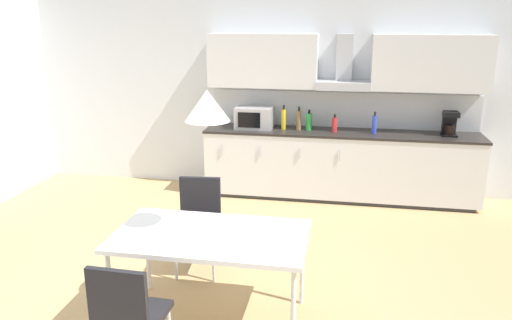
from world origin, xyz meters
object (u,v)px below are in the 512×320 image
at_px(bottle_blue, 374,124).
at_px(bottle_green, 309,121).
at_px(chair_near_left, 127,311).
at_px(pendant_lamp, 207,106).
at_px(bottle_yellow, 284,119).
at_px(microwave, 254,118).
at_px(dining_table, 211,240).
at_px(bottle_brown, 299,120).
at_px(bottle_red, 334,124).
at_px(chair_far_left, 199,215).
at_px(coffee_maker, 450,123).

xyz_separation_m(bottle_blue, bottle_green, (-0.82, 0.07, -0.01)).
height_order(chair_near_left, pendant_lamp, pendant_lamp).
height_order(bottle_yellow, pendant_lamp, pendant_lamp).
bearing_deg(microwave, bottle_blue, -1.55).
bearing_deg(pendant_lamp, dining_table, 180.00).
distance_m(bottle_yellow, dining_table, 3.00).
relative_size(microwave, bottle_blue, 1.73).
relative_size(bottle_brown, dining_table, 0.21).
height_order(microwave, bottle_blue, microwave).
bearing_deg(bottle_red, bottle_yellow, 176.99).
bearing_deg(microwave, bottle_yellow, 1.70).
height_order(bottle_blue, bottle_brown, bottle_brown).
relative_size(dining_table, chair_far_left, 1.67).
xyz_separation_m(microwave, pendant_lamp, (0.21, -2.96, 0.67)).
relative_size(microwave, bottle_yellow, 1.53).
relative_size(microwave, bottle_red, 2.16).
distance_m(microwave, bottle_red, 1.04).
xyz_separation_m(microwave, bottle_brown, (0.58, 0.01, -0.01)).
height_order(bottle_green, chair_far_left, bottle_green).
distance_m(bottle_green, bottle_brown, 0.13).
height_order(coffee_maker, bottle_red, coffee_maker).
distance_m(bottle_red, bottle_brown, 0.46).
distance_m(microwave, bottle_brown, 0.58).
bearing_deg(dining_table, pendant_lamp, 0.00).
relative_size(coffee_maker, dining_table, 0.21).
xyz_separation_m(chair_near_left, pendant_lamp, (0.33, 0.79, 1.17)).
bearing_deg(dining_table, bottle_green, 80.68).
bearing_deg(coffee_maker, dining_table, -126.47).
relative_size(chair_far_left, pendant_lamp, 2.72).
distance_m(bottle_brown, chair_far_left, 2.34).
bearing_deg(bottle_yellow, dining_table, -93.19).
bearing_deg(pendant_lamp, coffee_maker, 53.53).
bearing_deg(chair_far_left, pendant_lamp, -67.02).
distance_m(bottle_red, chair_far_left, 2.48).
relative_size(coffee_maker, chair_near_left, 0.34).
distance_m(dining_table, pendant_lamp, 1.02).
relative_size(bottle_blue, bottle_brown, 0.92).
distance_m(microwave, bottle_blue, 1.53).
height_order(bottle_brown, pendant_lamp, pendant_lamp).
height_order(coffee_maker, bottle_blue, coffee_maker).
bearing_deg(coffee_maker, bottle_red, -177.97).
bearing_deg(bottle_brown, bottle_blue, -2.84).
xyz_separation_m(bottle_yellow, dining_table, (-0.17, -2.98, -0.34)).
relative_size(bottle_red, bottle_brown, 0.74).
height_order(chair_far_left, chair_near_left, same).
bearing_deg(chair_far_left, chair_near_left, -89.80).
distance_m(coffee_maker, chair_near_left, 4.58).
bearing_deg(bottle_yellow, microwave, -178.30).
distance_m(bottle_blue, bottle_brown, 0.95).
bearing_deg(bottle_blue, bottle_brown, 177.16).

